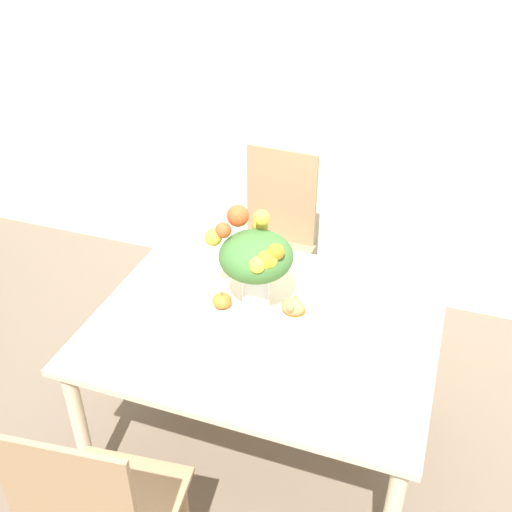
{
  "coord_description": "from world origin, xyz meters",
  "views": [
    {
      "loc": [
        0.59,
        -1.77,
        2.27
      ],
      "look_at": [
        -0.07,
        0.08,
        0.97
      ],
      "focal_mm": 42.0,
      "sensor_mm": 36.0,
      "label": 1
    }
  ],
  "objects_px": {
    "flower_vase": "(255,259)",
    "dining_chair_near_window": "(272,243)",
    "pumpkin": "(222,300)",
    "turkey_figurine": "(294,304)"
  },
  "relations": [
    {
      "from": "dining_chair_near_window",
      "to": "flower_vase",
      "type": "bearing_deg",
      "value": -73.22
    },
    {
      "from": "flower_vase",
      "to": "dining_chair_near_window",
      "type": "relative_size",
      "value": 0.42
    },
    {
      "from": "flower_vase",
      "to": "dining_chair_near_window",
      "type": "height_order",
      "value": "flower_vase"
    },
    {
      "from": "pumpkin",
      "to": "dining_chair_near_window",
      "type": "xyz_separation_m",
      "value": [
        -0.06,
        0.85,
        -0.23
      ]
    },
    {
      "from": "turkey_figurine",
      "to": "dining_chair_near_window",
      "type": "height_order",
      "value": "dining_chair_near_window"
    },
    {
      "from": "flower_vase",
      "to": "pumpkin",
      "type": "height_order",
      "value": "flower_vase"
    },
    {
      "from": "flower_vase",
      "to": "dining_chair_near_window",
      "type": "distance_m",
      "value": 0.93
    },
    {
      "from": "turkey_figurine",
      "to": "dining_chair_near_window",
      "type": "xyz_separation_m",
      "value": [
        -0.35,
        0.79,
        -0.24
      ]
    },
    {
      "from": "flower_vase",
      "to": "pumpkin",
      "type": "bearing_deg",
      "value": -159.47
    },
    {
      "from": "pumpkin",
      "to": "dining_chair_near_window",
      "type": "bearing_deg",
      "value": 93.73
    }
  ]
}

